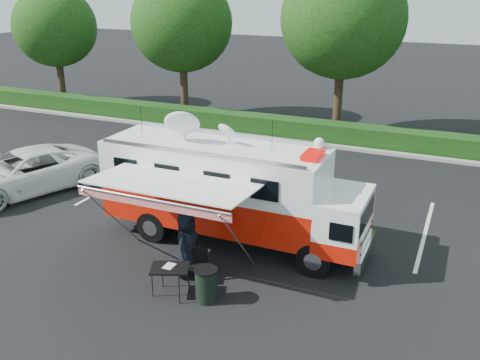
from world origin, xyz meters
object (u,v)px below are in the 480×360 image
object	(u,v)px
command_truck	(231,191)
trash_bin	(206,285)
white_suv	(27,191)
folding_table	(170,269)

from	to	relation	value
command_truck	trash_bin	distance (m)	3.60
white_suv	trash_bin	distance (m)	10.60
folding_table	command_truck	bearing A→B (deg)	87.12
white_suv	folding_table	world-z (taller)	folding_table
command_truck	folding_table	xyz separation A→B (m)	(-0.17, -3.45, -0.92)
folding_table	trash_bin	bearing A→B (deg)	9.45
folding_table	trash_bin	xyz separation A→B (m)	(0.96, 0.16, -0.32)
white_suv	folding_table	bearing A→B (deg)	-2.18
command_truck	folding_table	size ratio (longest dim) A/B	7.13
folding_table	white_suv	bearing A→B (deg)	155.48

